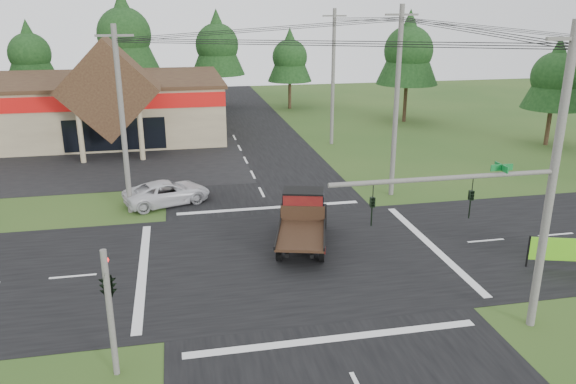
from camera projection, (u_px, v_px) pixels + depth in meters
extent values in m
plane|color=#29491A|center=(294.00, 258.00, 26.67)|extent=(120.00, 120.00, 0.00)
cube|color=black|center=(294.00, 257.00, 26.67)|extent=(12.00, 120.00, 0.02)
cube|color=black|center=(294.00, 257.00, 26.67)|extent=(120.00, 12.00, 0.02)
cube|color=black|center=(57.00, 167.00, 41.70)|extent=(28.00, 14.00, 0.02)
cube|color=gray|center=(53.00, 109.00, 50.77)|extent=(30.00, 15.00, 5.00)
cube|color=#361E16|center=(49.00, 80.00, 49.97)|extent=(30.40, 15.40, 0.30)
cube|color=#AB0F0D|center=(31.00, 105.00, 43.24)|extent=(30.00, 0.12, 1.20)
cube|color=#361E16|center=(109.00, 89.00, 43.11)|extent=(7.78, 4.00, 7.78)
cylinder|color=gray|center=(81.00, 137.00, 42.16)|extent=(0.40, 0.40, 4.00)
cylinder|color=gray|center=(141.00, 134.00, 42.99)|extent=(0.40, 0.40, 4.00)
cube|color=black|center=(115.00, 135.00, 45.22)|extent=(8.00, 0.08, 2.60)
cylinder|color=#595651|center=(543.00, 239.00, 20.00)|extent=(0.24, 0.24, 7.00)
cylinder|color=#595651|center=(446.00, 178.00, 18.46)|extent=(8.00, 0.16, 0.16)
imported|color=black|center=(470.00, 205.00, 18.96)|extent=(0.16, 0.20, 1.00)
imported|color=black|center=(372.00, 212.00, 18.30)|extent=(0.16, 0.20, 1.00)
cube|color=#0C6626|center=(502.00, 167.00, 18.75)|extent=(0.80, 0.04, 0.22)
cylinder|color=#595651|center=(110.00, 314.00, 17.59)|extent=(0.20, 0.20, 4.40)
imported|color=black|center=(106.00, 268.00, 17.30)|extent=(0.53, 2.48, 1.00)
sphere|color=#FF0C0C|center=(106.00, 260.00, 17.38)|extent=(0.18, 0.18, 0.18)
cylinder|color=#595651|center=(552.00, 185.00, 19.37)|extent=(0.30, 0.30, 11.00)
cube|color=#595651|center=(575.00, 39.00, 17.82)|extent=(2.00, 0.12, 0.12)
cylinder|color=#595651|center=(123.00, 123.00, 30.95)|extent=(0.30, 0.30, 10.50)
cube|color=#595651|center=(114.00, 35.00, 29.48)|extent=(2.00, 0.12, 0.12)
cylinder|color=#595651|center=(396.00, 104.00, 33.80)|extent=(0.30, 0.30, 11.50)
cube|color=#595651|center=(402.00, 15.00, 32.17)|extent=(2.00, 0.12, 0.12)
cylinder|color=#595651|center=(333.00, 78.00, 46.86)|extent=(0.30, 0.30, 11.20)
cube|color=#595651|center=(335.00, 16.00, 45.28)|extent=(2.00, 0.12, 0.12)
cylinder|color=#332316|center=(36.00, 98.00, 61.42)|extent=(0.36, 0.36, 3.50)
cone|color=black|center=(29.00, 51.00, 59.82)|extent=(5.60, 5.60, 6.60)
sphere|color=black|center=(30.00, 54.00, 59.91)|extent=(4.40, 4.40, 4.40)
cylinder|color=#332316|center=(129.00, 92.00, 62.20)|extent=(0.36, 0.36, 4.55)
cone|color=black|center=(124.00, 31.00, 60.12)|extent=(7.28, 7.28, 8.58)
sphere|color=black|center=(124.00, 34.00, 60.25)|extent=(5.72, 5.72, 5.72)
cylinder|color=#332316|center=(219.00, 91.00, 65.12)|extent=(0.36, 0.36, 3.85)
cone|color=black|center=(217.00, 42.00, 63.36)|extent=(6.16, 6.16, 7.26)
sphere|color=black|center=(217.00, 45.00, 63.47)|extent=(4.84, 4.84, 4.84)
cylinder|color=#332316|center=(290.00, 95.00, 64.87)|extent=(0.36, 0.36, 3.15)
cone|color=black|center=(290.00, 55.00, 63.44)|extent=(5.04, 5.04, 5.94)
sphere|color=black|center=(290.00, 57.00, 63.52)|extent=(3.96, 3.96, 3.96)
cylinder|color=#332316|center=(405.00, 103.00, 57.34)|extent=(0.36, 0.36, 3.85)
cone|color=black|center=(409.00, 47.00, 55.59)|extent=(6.16, 6.16, 7.26)
sphere|color=black|center=(408.00, 50.00, 55.69)|extent=(4.84, 4.84, 4.84)
cylinder|color=#332316|center=(548.00, 127.00, 47.80)|extent=(0.36, 0.36, 3.15)
cone|color=black|center=(556.00, 73.00, 46.36)|extent=(5.04, 5.04, 5.94)
sphere|color=black|center=(556.00, 76.00, 46.45)|extent=(3.96, 3.96, 3.96)
imported|color=silver|center=(167.00, 192.00, 33.72)|extent=(5.60, 3.91, 1.42)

